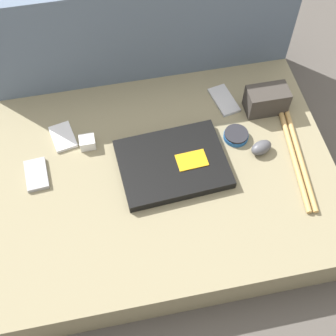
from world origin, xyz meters
name	(u,v)px	position (x,y,z in m)	size (l,w,h in m)	color
ground_plane	(168,193)	(0.00, 0.00, 0.00)	(8.00, 8.00, 0.00)	#4C4742
couch_seat	(168,183)	(0.00, 0.00, 0.07)	(1.01, 0.77, 0.13)	#847A5B
couch_backrest	(140,34)	(0.00, 0.48, 0.25)	(1.01, 0.20, 0.49)	slate
laptop	(173,164)	(0.02, 0.02, 0.15)	(0.33, 0.26, 0.03)	black
computer_mouse	(261,148)	(0.29, 0.02, 0.15)	(0.08, 0.06, 0.04)	#4C4C51
speaker_puck	(236,135)	(0.23, 0.08, 0.15)	(0.08, 0.08, 0.02)	#1E569E
phone_silver	(224,100)	(0.24, 0.23, 0.14)	(0.09, 0.13, 0.01)	#B7B7BC
phone_black	(63,137)	(-0.30, 0.19, 0.14)	(0.09, 0.11, 0.01)	silver
phone_small	(36,175)	(-0.39, 0.06, 0.14)	(0.07, 0.11, 0.01)	#99999E
camera_pouch	(267,100)	(0.36, 0.18, 0.18)	(0.13, 0.08, 0.09)	#38332D
charger_brick	(87,142)	(-0.23, 0.14, 0.15)	(0.05, 0.04, 0.03)	silver
drumstick_pair	(297,158)	(0.39, -0.03, 0.14)	(0.07, 0.38, 0.02)	tan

